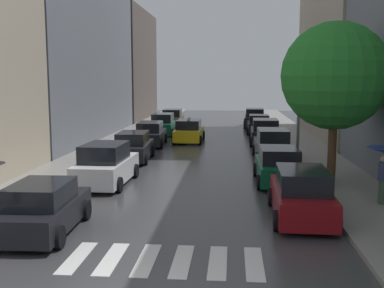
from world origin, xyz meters
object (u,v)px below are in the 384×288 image
Objects in this scene: parked_car_left_nearest at (43,209)px; taxi_midroad at (189,131)px; parked_car_right_second at (279,167)px; street_tree_right at (335,76)px; parked_car_left_fourth at (150,134)px; parked_car_left_third at (133,147)px; parked_car_right_third at (272,146)px; parked_car_right_fifth at (259,125)px; parked_car_left_fifth at (163,125)px; parked_car_right_sixth at (255,118)px; parked_car_right_fourth at (265,132)px; pedestrian_foreground at (384,161)px; parked_car_left_second at (106,165)px; parked_car_right_nearest at (301,195)px; parked_car_left_sixth at (173,119)px; lamp_post_right at (299,88)px.

taxi_midroad is (2.42, 20.70, 0.04)m from parked_car_left_nearest.
parked_car_right_second is 0.61× the size of street_tree_right.
parked_car_left_nearest is at bearing 177.59° from parked_car_left_fourth.
parked_car_left_third is 0.94× the size of parked_car_left_fourth.
parked_car_right_third reaches higher than parked_car_left_fourth.
parked_car_left_nearest is at bearing 164.38° from parked_car_right_fifth.
parked_car_right_sixth is at bearing -48.96° from parked_car_left_fifth.
pedestrian_foreground is (3.02, -16.28, 0.87)m from parked_car_right_fourth.
parked_car_right_third reaches higher than parked_car_right_fifth.
street_tree_right is at bearing -142.48° from parked_car_left_fourth.
parked_car_left_second is at bearing 131.19° from parked_car_right_third.
parked_car_left_nearest is 0.93× the size of parked_car_right_nearest.
parked_car_right_third is (7.91, -11.44, -0.00)m from parked_car_left_fifth.
parked_car_right_fifth is at bearing -47.24° from parked_car_left_fourth.
parked_car_left_sixth is 0.96× the size of parked_car_right_sixth.
parked_car_right_third is 0.68× the size of lamp_post_right.
parked_car_left_fourth reaches higher than parked_car_right_second.
parked_car_left_fourth is 1.10× the size of taxi_midroad.
taxi_midroad is (-5.39, 7.24, -0.05)m from parked_car_right_third.
parked_car_left_fifth reaches higher than parked_car_left_nearest.
parked_car_left_sixth is (-0.02, 12.18, 0.04)m from parked_car_left_fourth.
parked_car_right_nearest is (7.91, -28.75, -0.02)m from parked_car_left_sixth.
street_tree_right is at bearing -173.22° from parked_car_right_sixth.
lamp_post_right is at bearing -137.49° from parked_car_left_fifth.
parked_car_left_nearest is at bearing -122.21° from lamp_post_right.
street_tree_right is (2.01, -19.60, 3.92)m from parked_car_right_fifth.
parked_car_left_fourth is 1.05× the size of parked_car_right_third.
parked_car_left_nearest is 0.92× the size of parked_car_left_second.
parked_car_left_second is 0.93× the size of parked_car_left_fourth.
pedestrian_foreground is at bearing -159.22° from parked_car_left_sixth.
parked_car_left_sixth is at bearing 62.24° from parked_car_right_fifth.
lamp_post_right is (1.76, -17.00, 3.21)m from parked_car_right_sixth.
parked_car_right_nearest is 5.21m from parked_car_right_second.
parked_car_left_second is 12.96m from lamp_post_right.
parked_car_right_fourth is (7.71, 13.45, -0.01)m from parked_car_left_second.
pedestrian_foreground reaches higher than parked_car_left_third.
parked_car_right_nearest is 6.55m from street_tree_right.
taxi_midroad reaches higher than parked_car_right_nearest.
parked_car_left_second is 11.13m from pedestrian_foreground.
parked_car_left_third is at bearing 160.47° from parked_car_right_sixth.
pedestrian_foreground is (3.28, -3.67, 0.94)m from parked_car_right_second.
parked_car_right_sixth is (-0.18, 11.99, -0.00)m from parked_car_right_fourth.
parked_car_left_second reaches higher than parked_car_left_third.
parked_car_right_sixth is (0.08, 24.61, 0.07)m from parked_car_right_second.
parked_car_left_nearest is 12.67m from street_tree_right.
parked_car_left_sixth is 1.09× the size of parked_car_right_fifth.
parked_car_left_fifth is (-0.10, 24.89, 0.09)m from parked_car_left_nearest.
street_tree_right is at bearing -158.68° from parked_car_left_sixth.
parked_car_left_fifth is 1.05× the size of taxi_midroad.
parked_car_left_nearest is at bearing 168.47° from parked_car_right_sixth.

